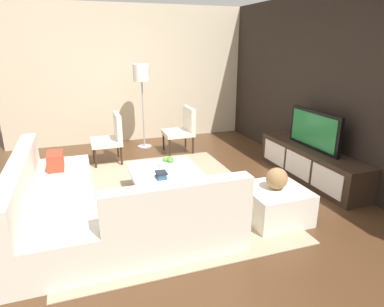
# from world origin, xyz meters

# --- Properties ---
(ground_plane) EXTENTS (14.00, 14.00, 0.00)m
(ground_plane) POSITION_xyz_m (0.00, 0.00, 0.00)
(ground_plane) COLOR #4C301C
(feature_wall_back) EXTENTS (6.40, 0.12, 2.80)m
(feature_wall_back) POSITION_xyz_m (0.00, 2.70, 1.40)
(feature_wall_back) COLOR black
(feature_wall_back) RESTS_ON ground
(side_wall_left) EXTENTS (0.12, 5.20, 2.80)m
(side_wall_left) POSITION_xyz_m (-3.20, 0.20, 1.40)
(side_wall_left) COLOR beige
(side_wall_left) RESTS_ON ground
(area_rug) EXTENTS (3.33, 2.70, 0.01)m
(area_rug) POSITION_xyz_m (-0.10, 0.00, 0.01)
(area_rug) COLOR tan
(area_rug) RESTS_ON ground
(media_console) EXTENTS (2.11, 0.48, 0.50)m
(media_console) POSITION_xyz_m (0.00, 2.40, 0.25)
(media_console) COLOR #332319
(media_console) RESTS_ON ground
(television) EXTENTS (1.10, 0.06, 0.58)m
(television) POSITION_xyz_m (0.00, 2.40, 0.79)
(television) COLOR black
(television) RESTS_ON media_console
(sectional_couch) EXTENTS (2.47, 2.30, 0.82)m
(sectional_couch) POSITION_xyz_m (0.51, -0.90, 0.29)
(sectional_couch) COLOR silver
(sectional_couch) RESTS_ON ground
(coffee_table) EXTENTS (1.07, 0.93, 0.38)m
(coffee_table) POSITION_xyz_m (-0.10, 0.10, 0.20)
(coffee_table) COLOR #332319
(coffee_table) RESTS_ON ground
(accent_chair_near) EXTENTS (0.57, 0.52, 0.87)m
(accent_chair_near) POSITION_xyz_m (-1.81, -0.44, 0.49)
(accent_chair_near) COLOR #332319
(accent_chair_near) RESTS_ON ground
(floor_lamp) EXTENTS (0.32, 0.32, 1.66)m
(floor_lamp) POSITION_xyz_m (-2.52, 0.28, 1.40)
(floor_lamp) COLOR #A5A5AA
(floor_lamp) RESTS_ON ground
(ottoman) EXTENTS (0.70, 0.70, 0.40)m
(ottoman) POSITION_xyz_m (0.93, 1.18, 0.20)
(ottoman) COLOR silver
(ottoman) RESTS_ON ground
(fruit_bowl) EXTENTS (0.28, 0.28, 0.14)m
(fruit_bowl) POSITION_xyz_m (-0.28, 0.20, 0.43)
(fruit_bowl) COLOR silver
(fruit_bowl) RESTS_ON coffee_table
(accent_chair_far) EXTENTS (0.54, 0.54, 0.87)m
(accent_chair_far) POSITION_xyz_m (-2.00, 0.94, 0.49)
(accent_chair_far) COLOR #332319
(accent_chair_far) RESTS_ON ground
(decorative_ball) EXTENTS (0.26, 0.26, 0.26)m
(decorative_ball) POSITION_xyz_m (0.93, 1.18, 0.53)
(decorative_ball) COLOR #997247
(decorative_ball) RESTS_ON ottoman
(book_stack) EXTENTS (0.17, 0.14, 0.08)m
(book_stack) POSITION_xyz_m (0.12, -0.02, 0.42)
(book_stack) COLOR #2D516B
(book_stack) RESTS_ON coffee_table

